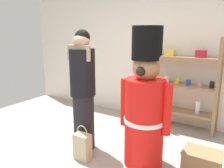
{
  "coord_description": "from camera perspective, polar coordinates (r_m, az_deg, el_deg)",
  "views": [
    {
      "loc": [
        1.36,
        -1.83,
        1.66
      ],
      "look_at": [
        -0.12,
        0.54,
        1.0
      ],
      "focal_mm": 36.09,
      "sensor_mm": 36.0,
      "label": 1
    }
  ],
  "objects": [
    {
      "name": "shopping_bag",
      "position": [
        3.09,
        -7.48,
        -15.39
      ],
      "size": [
        0.22,
        0.14,
        0.48
      ],
      "color": "#C1AD89",
      "rests_on": "ground_plane"
    },
    {
      "name": "display_crate",
      "position": [
        2.99,
        21.76,
        -18.11
      ],
      "size": [
        0.43,
        0.32,
        0.3
      ],
      "color": "olive",
      "rests_on": "ground_plane"
    },
    {
      "name": "person_shopper",
      "position": [
        3.12,
        -7.37,
        -1.45
      ],
      "size": [
        0.36,
        0.35,
        1.68
      ],
      "color": "black",
      "rests_on": "ground_plane"
    },
    {
      "name": "merchandise_shelf",
      "position": [
        4.02,
        17.49,
        0.13
      ],
      "size": [
        1.16,
        0.35,
        1.57
      ],
      "color": "#93704C",
      "rests_on": "ground_plane"
    },
    {
      "name": "back_wall",
      "position": [
        4.27,
        13.41,
        8.08
      ],
      "size": [
        6.4,
        0.12,
        2.6
      ],
      "primitive_type": "cube",
      "color": "silver",
      "rests_on": "ground_plane"
    },
    {
      "name": "teddy_bear_guard",
      "position": [
        2.78,
        8.31,
        -5.8
      ],
      "size": [
        0.66,
        0.51,
        1.72
      ],
      "color": "red",
      "rests_on": "ground_plane"
    }
  ]
}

